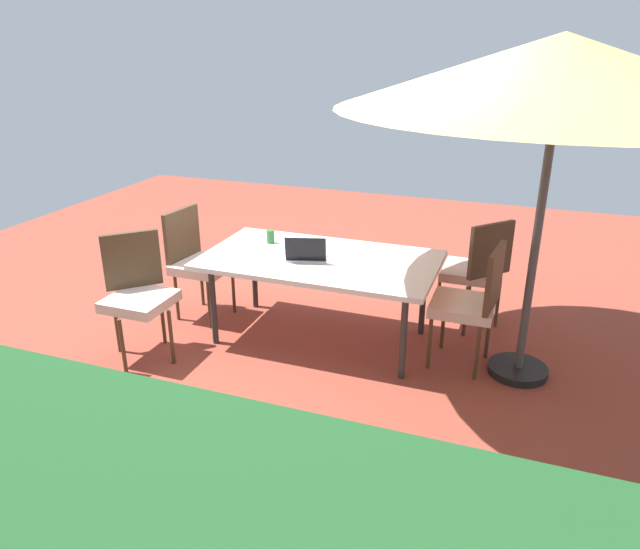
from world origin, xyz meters
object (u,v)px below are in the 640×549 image
object	(u,v)px
chair_northeast	(138,291)
cup	(270,237)
laptop	(306,255)
chair_east	(197,258)
chair_west	(471,300)
dining_table	(320,263)
patio_umbrella	(561,73)
chair_southwest	(476,267)

from	to	relation	value
chair_northeast	cup	size ratio (longest dim) A/B	8.58
cup	laptop	bearing A→B (deg)	147.04
chair_east	chair_west	bearing A→B (deg)	-84.81
dining_table	chair_northeast	xyz separation A→B (m)	(1.23, 0.74, -0.12)
patio_umbrella	laptop	distance (m)	2.19
chair_southwest	chair_west	world-z (taller)	same
chair_east	chair_west	world-z (taller)	same
chair_east	chair_southwest	bearing A→B (deg)	-68.19
chair_southwest	chair_northeast	bearing A→B (deg)	-17.69
chair_northeast	chair_east	distance (m)	0.79
chair_southwest	patio_umbrella	bearing A→B (deg)	73.95
chair_east	chair_northeast	bearing A→B (deg)	-176.58
chair_southwest	chair_east	distance (m)	2.43
chair_northeast	chair_east	world-z (taller)	same
chair_northeast	chair_west	xyz separation A→B (m)	(-2.45, -0.71, 0.00)
laptop	chair_west	bearing A→B (deg)	166.77
dining_table	cup	bearing A→B (deg)	-20.91
laptop	cup	xyz separation A→B (m)	(0.44, -0.29, 0.01)
patio_umbrella	cup	distance (m)	2.55
chair_northeast	chair_east	bearing A→B (deg)	42.01
chair_northeast	dining_table	bearing A→B (deg)	-13.50
patio_umbrella	chair_east	xyz separation A→B (m)	(2.79, -0.07, -1.61)
patio_umbrella	chair_east	size ratio (longest dim) A/B	2.90
chair_west	chair_southwest	bearing A→B (deg)	-169.38
patio_umbrella	chair_west	size ratio (longest dim) A/B	2.90
chair_southwest	chair_east	size ratio (longest dim) A/B	1.00
chair_east	cup	xyz separation A→B (m)	(-0.66, -0.15, 0.23)
chair_west	patio_umbrella	bearing A→B (deg)	97.81
dining_table	laptop	world-z (taller)	laptop
chair_northeast	chair_west	bearing A→B (deg)	-28.11
chair_east	cup	bearing A→B (deg)	-70.28
chair_northeast	cup	distance (m)	1.20
dining_table	chair_southwest	xyz separation A→B (m)	(-1.17, -0.67, -0.12)
chair_northeast	chair_east	size ratio (longest dim) A/B	1.00
chair_southwest	chair_east	xyz separation A→B (m)	(2.35, 0.62, 0.00)
chair_northeast	chair_southwest	distance (m)	2.79
cup	dining_table	bearing A→B (deg)	159.09
chair_northeast	laptop	xyz separation A→B (m)	(-1.15, -0.65, 0.22)
chair_east	chair_west	xyz separation A→B (m)	(-2.40, 0.08, 0.00)
laptop	cup	world-z (taller)	laptop
cup	chair_west	bearing A→B (deg)	172.61
chair_west	cup	xyz separation A→B (m)	(1.74, -0.23, 0.23)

